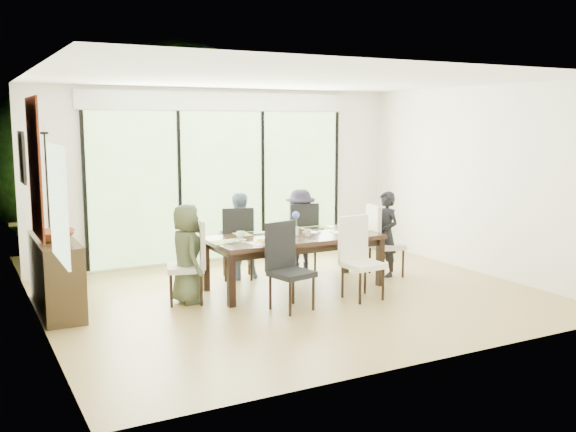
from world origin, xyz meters
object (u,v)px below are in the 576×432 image
table_top (294,238)px  person_left_end (187,254)px  vase (296,231)px  chair_near_right (363,258)px  person_far_right (300,230)px  cup_c (342,227)px  cup_a (241,235)px  laptop (238,242)px  cup_b (308,233)px  chair_right_end (387,240)px  sideboard (56,275)px  chair_near_left (292,267)px  chair_far_left (237,242)px  chair_far_right (300,236)px  person_right_end (386,234)px  bowl (55,235)px  chair_left_end (185,261)px  person_far_left (238,236)px

table_top → person_left_end: person_left_end is taller
person_left_end → vase: (1.53, 0.05, 0.16)m
chair_near_right → vase: bearing=112.4°
person_far_right → cup_c: size_ratio=10.40×
cup_a → chair_near_right: bearing=-40.4°
person_far_right → laptop: person_far_right is taller
table_top → cup_a: (-0.70, 0.15, 0.07)m
chair_near_right → cup_b: chair_near_right is taller
laptop → cup_b: size_ratio=3.30×
table_top → laptop: laptop is taller
chair_right_end → sideboard: chair_right_end is taller
chair_near_left → cup_a: chair_near_left is taller
sideboard → person_left_end: bearing=-15.1°
chair_far_left → table_top: bearing=137.0°
person_left_end → laptop: bearing=-97.5°
chair_far_right → cup_c: size_ratio=8.87×
cup_a → cup_c: 1.50m
chair_far_left → chair_far_right: same height
person_right_end → vase: 1.44m
bowl → table_top: bearing=-5.7°
sideboard → cup_c: bearing=-4.5°
cup_b → chair_far_left: bearing=122.3°
chair_near_right → person_right_end: bearing=37.9°
person_left_end → laptop: person_left_end is taller
chair_near_left → bowl: size_ratio=2.29×
chair_far_right → vase: bearing=68.2°
chair_right_end → chair_near_left: 2.18m
chair_right_end → bowl: bearing=98.7°
person_left_end → cup_b: bearing=-92.0°
person_right_end → chair_right_end: bearing=84.5°
chair_right_end → chair_far_left: (-1.95, 0.85, 0.00)m
person_left_end → vase: person_left_end is taller
chair_left_end → person_right_end: (2.98, 0.00, 0.09)m
chair_far_left → person_left_end: size_ratio=0.85×
chair_near_right → cup_a: 1.59m
vase → bowl: bowl is taller
person_right_end → vase: size_ratio=10.75×
person_far_right → sideboard: 3.52m
person_right_end → vase: (-1.43, 0.05, 0.16)m
person_left_end → person_far_left: (1.03, 0.83, 0.00)m
bowl → chair_left_end: bearing=-11.5°
chair_far_left → person_right_end: 2.11m
person_right_end → person_far_left: size_ratio=1.00×
chair_near_right → cup_c: bearing=69.1°
sideboard → bowl: 0.49m
chair_left_end → cup_a: chair_left_end is taller
chair_near_left → chair_left_end: bearing=126.0°
chair_left_end → vase: size_ratio=9.17×
chair_right_end → chair_near_right: 1.33m
person_left_end → vase: bearing=-86.6°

